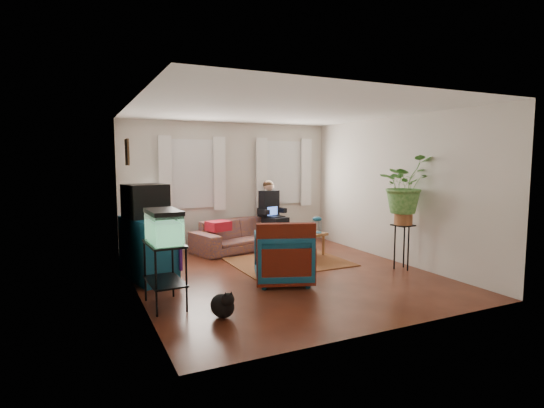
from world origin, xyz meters
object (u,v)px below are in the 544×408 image
armchair (283,255)px  coffee_table (297,246)px  side_table (152,236)px  aquarium_stand (165,275)px  sofa (243,229)px  dresser (148,249)px  plant_stand (402,247)px

armchair → coffee_table: (0.97, 1.32, -0.19)m
side_table → aquarium_stand: bearing=-96.5°
coffee_table → sofa: bearing=103.6°
dresser → aquarium_stand: size_ratio=1.31×
aquarium_stand → coffee_table: bearing=27.9°
side_table → plant_stand: plant_stand is taller
plant_stand → dresser: bearing=163.4°
side_table → coffee_table: side_table is taller
sofa → coffee_table: 1.31m
armchair → coffee_table: 1.64m
side_table → aquarium_stand: aquarium_stand is taller
side_table → armchair: size_ratio=0.85×
sofa → dresser: (-2.12, -1.43, 0.06)m
sofa → aquarium_stand: size_ratio=2.63×
sofa → armchair: armchair is taller
aquarium_stand → coffee_table: aquarium_stand is taller
dresser → armchair: (1.80, -1.01, -0.06)m
sofa → coffee_table: bearing=-76.3°
sofa → dresser: bearing=-161.9°
armchair → coffee_table: size_ratio=0.77×
sofa → aquarium_stand: 3.48m
armchair → aquarium_stand: bearing=29.2°
aquarium_stand → plant_stand: bearing=-0.4°
coffee_table → plant_stand: bearing=-67.3°
sofa → dresser: size_ratio=2.00×
aquarium_stand → coffee_table: size_ratio=0.74×
aquarium_stand → dresser: bearing=87.2°
side_table → sofa: bearing=-10.7°
sofa → plant_stand: size_ratio=2.80×
side_table → aquarium_stand: size_ratio=0.88×
side_table → dresser: size_ratio=0.67×
armchair → plant_stand: bearing=-164.8°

